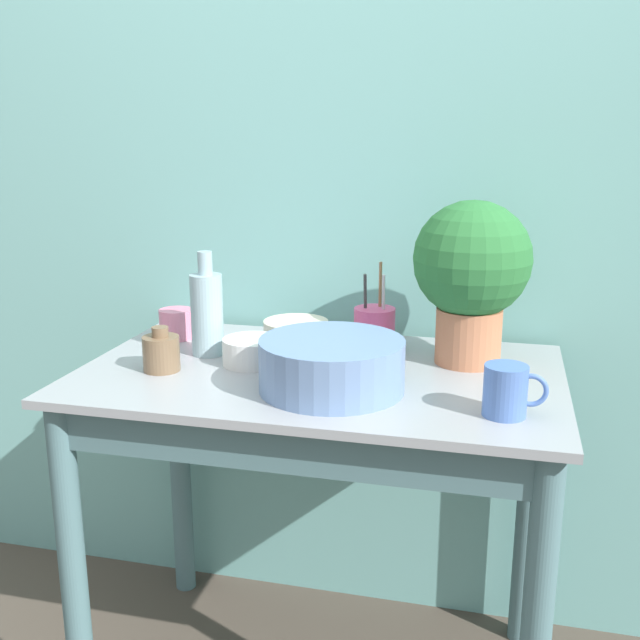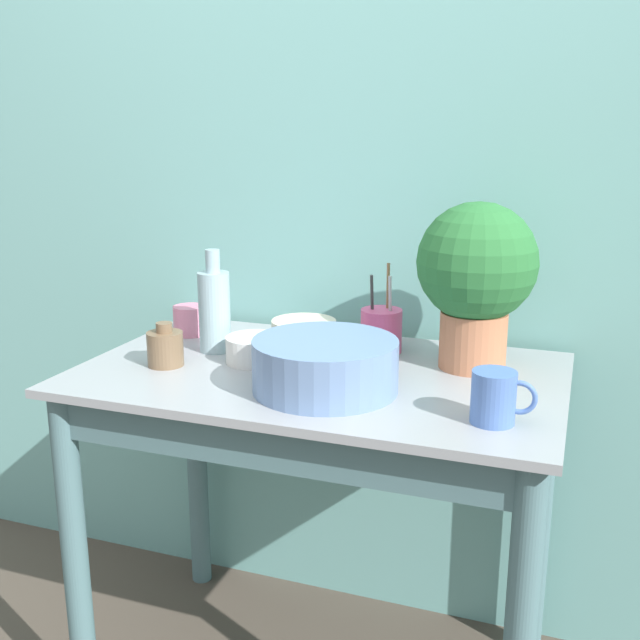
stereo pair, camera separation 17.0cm
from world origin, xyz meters
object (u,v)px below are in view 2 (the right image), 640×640
bowl_small_enamel_white (255,349)px  utensil_cup (381,330)px  bowl_small_cream (304,333)px  bottle_tall (214,309)px  bottle_short (165,348)px  mug_pink (191,320)px  mug_blue (495,397)px  bowl_wash_large (325,365)px  potted_plant (476,273)px

bowl_small_enamel_white → utensil_cup: (0.26, 0.18, 0.02)m
bowl_small_cream → bowl_small_enamel_white: bowl_small_cream is taller
bottle_tall → bottle_short: 0.17m
mug_pink → bottle_short: bearing=-73.2°
mug_pink → bowl_small_cream: mug_pink is taller
bottle_tall → utensil_cup: bearing=18.8°
bottle_short → bowl_small_enamel_white: bottle_short is taller
mug_blue → bowl_small_cream: mug_blue is taller
bowl_wash_large → bottle_tall: bottle_tall is taller
bottle_short → mug_blue: (0.77, -0.10, 0.01)m
potted_plant → utensil_cup: bearing=167.6°
bowl_wash_large → bowl_small_enamel_white: bowl_wash_large is taller
mug_blue → bottle_short: bearing=172.8°
mug_blue → utensil_cup: utensil_cup is taller
bowl_wash_large → mug_pink: (-0.49, 0.30, -0.02)m
bottle_tall → bottle_short: bearing=-110.8°
bottle_short → bowl_small_enamel_white: size_ratio=0.74×
bowl_wash_large → bowl_small_enamel_white: size_ratio=2.22×
bottle_tall → mug_pink: size_ratio=2.11×
bowl_small_enamel_white → utensil_cup: utensil_cup is taller
utensil_cup → bowl_small_cream: bearing=-174.2°
potted_plant → bowl_small_enamel_white: bearing=-165.0°
mug_pink → bowl_small_cream: (0.33, -0.00, -0.01)m
bowl_small_cream → bowl_small_enamel_white: 0.18m
mug_blue → utensil_cup: bearing=130.7°
bottle_tall → mug_pink: (-0.13, 0.12, -0.07)m
bowl_small_enamel_white → bowl_small_cream: bearing=69.3°
bowl_small_cream → bowl_small_enamel_white: size_ratio=1.18×
bowl_wash_large → bowl_small_cream: size_ratio=1.88×
potted_plant → bowl_wash_large: size_ratio=1.24×
mug_pink → bowl_small_enamel_white: (0.27, -0.17, -0.01)m
bottle_short → utensil_cup: size_ratio=0.47×
potted_plant → mug_pink: 0.79m
bottle_tall → mug_blue: bearing=-18.8°
potted_plant → utensil_cup: (-0.23, 0.05, -0.17)m
mug_pink → mug_blue: (0.85, -0.36, 0.01)m
bottle_short → mug_blue: bearing=-7.2°
potted_plant → bowl_small_enamel_white: potted_plant is taller
mug_blue → bowl_small_enamel_white: bearing=161.7°
mug_blue → mug_pink: bearing=157.1°
potted_plant → bottle_short: potted_plant is taller
bowl_wash_large → utensil_cup: 0.32m
bottle_tall → bowl_small_enamel_white: size_ratio=1.83×
mug_blue → utensil_cup: (-0.33, 0.38, 0.00)m
mug_blue → bowl_wash_large: bearing=170.2°
potted_plant → mug_blue: bearing=-74.4°
bottle_tall → mug_blue: bottle_tall is taller
potted_plant → bottle_tall: potted_plant is taller
bowl_small_enamel_white → utensil_cup: size_ratio=0.63×
bowl_wash_large → bottle_short: bearing=175.1°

